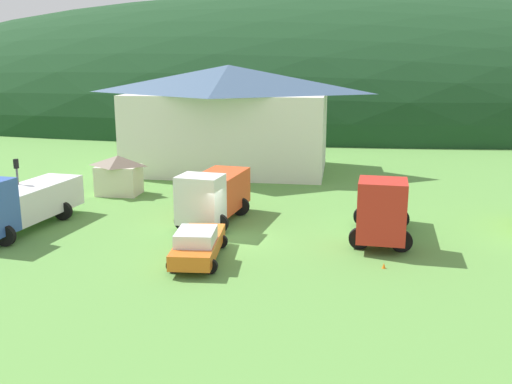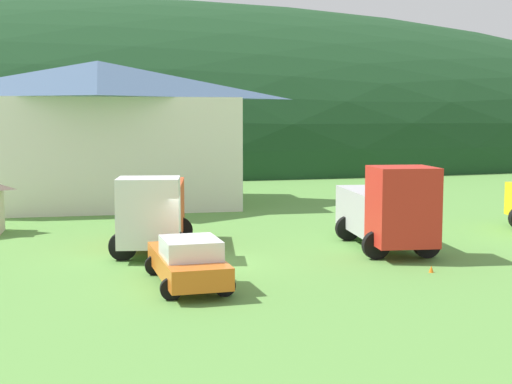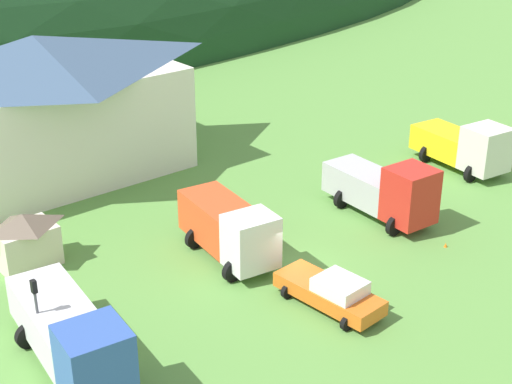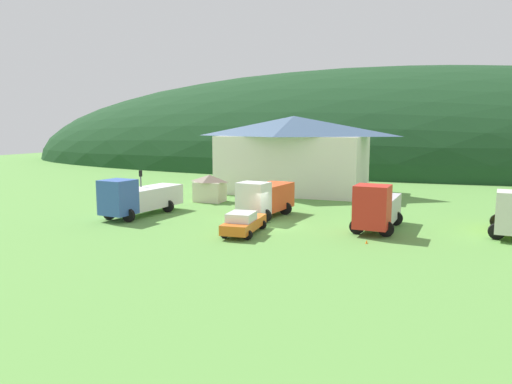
{
  "view_description": "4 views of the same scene",
  "coord_description": "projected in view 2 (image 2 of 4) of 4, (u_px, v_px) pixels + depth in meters",
  "views": [
    {
      "loc": [
        5.63,
        -28.52,
        9.4
      ],
      "look_at": [
        1.21,
        0.93,
        2.44
      ],
      "focal_mm": 39.93,
      "sensor_mm": 36.0,
      "label": 1
    },
    {
      "loc": [
        -3.48,
        -26.51,
        5.56
      ],
      "look_at": [
        2.59,
        2.51,
        2.41
      ],
      "focal_mm": 50.37,
      "sensor_mm": 36.0,
      "label": 2
    },
    {
      "loc": [
        -22.18,
        -23.74,
        19.07
      ],
      "look_at": [
        0.65,
        3.83,
        2.8
      ],
      "focal_mm": 53.02,
      "sensor_mm": 36.0,
      "label": 3
    },
    {
      "loc": [
        11.78,
        -34.24,
        7.66
      ],
      "look_at": [
        -1.16,
        -0.27,
        2.64
      ],
      "focal_mm": 33.06,
      "sensor_mm": 36.0,
      "label": 4
    }
  ],
  "objects": [
    {
      "name": "ground_plane",
      "position": [
        203.0,
        264.0,
        27.1
      ],
      "size": [
        200.0,
        200.0,
        0.0
      ],
      "primitive_type": "plane",
      "color": "#5B9342"
    },
    {
      "name": "forested_hill_backdrop",
      "position": [
        135.0,
        161.0,
        89.06
      ],
      "size": [
        164.16,
        60.0,
        38.47
      ],
      "primitive_type": "ellipsoid",
      "color": "#193D1E",
      "rests_on": "ground"
    },
    {
      "name": "heavy_rig_white",
      "position": [
        153.0,
        209.0,
        29.65
      ],
      "size": [
        3.68,
        6.78,
        3.21
      ],
      "rotation": [
        0.0,
        0.0,
        -1.71
      ],
      "color": "white",
      "rests_on": "ground"
    },
    {
      "name": "service_pickup_orange",
      "position": [
        188.0,
        261.0,
        23.49
      ],
      "size": [
        2.6,
        5.4,
        1.66
      ],
      "rotation": [
        0.0,
        0.0,
        -1.5
      ],
      "color": "orange",
      "rests_on": "ground"
    },
    {
      "name": "crane_truck_red",
      "position": [
        387.0,
        208.0,
        29.74
      ],
      "size": [
        3.46,
        7.22,
        3.61
      ],
      "rotation": [
        0.0,
        0.0,
        -1.64
      ],
      "color": "red",
      "rests_on": "ground"
    },
    {
      "name": "depot_building",
      "position": [
        99.0,
        131.0,
        44.65
      ],
      "size": [
        17.6,
        10.93,
        8.95
      ],
      "color": "white",
      "rests_on": "ground"
    },
    {
      "name": "traffic_cone_near_pickup",
      "position": [
        431.0,
        272.0,
        25.59
      ],
      "size": [
        0.36,
        0.36,
        0.5
      ],
      "primitive_type": "cone",
      "color": "orange",
      "rests_on": "ground"
    }
  ]
}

